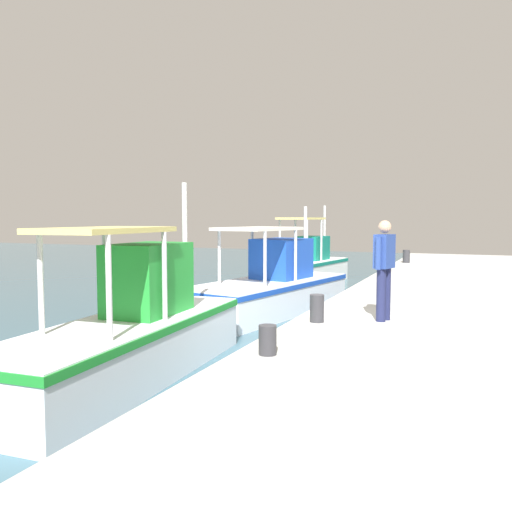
% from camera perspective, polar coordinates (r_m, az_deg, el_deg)
% --- Properties ---
extents(fishing_boat_second, '(5.58, 1.97, 3.26)m').
position_cam_1_polar(fishing_boat_second, '(8.63, -13.77, -8.32)').
color(fishing_boat_second, white).
rests_on(fishing_boat_second, ground).
extents(fishing_boat_third, '(5.89, 3.10, 2.92)m').
position_cam_1_polar(fishing_boat_third, '(14.13, 1.58, -3.51)').
color(fishing_boat_third, white).
rests_on(fishing_boat_third, ground).
extents(fishing_boat_fourth, '(4.98, 2.36, 3.09)m').
position_cam_1_polar(fishing_boat_fourth, '(20.28, 5.59, -1.20)').
color(fishing_boat_fourth, white).
rests_on(fishing_boat_fourth, ground).
extents(fisherman_standing, '(0.57, 0.33, 1.74)m').
position_cam_1_polar(fisherman_standing, '(9.14, 13.99, -1.06)').
color(fisherman_standing, '#1E234C').
rests_on(fisherman_standing, quay_pier).
extents(mooring_bollard_nearest, '(0.24, 0.24, 0.39)m').
position_cam_1_polar(mooring_bollard_nearest, '(6.78, 1.29, -9.27)').
color(mooring_bollard_nearest, '#333338').
rests_on(mooring_bollard_nearest, quay_pier).
extents(mooring_bollard_second, '(0.25, 0.25, 0.47)m').
position_cam_1_polar(mooring_bollard_second, '(8.90, 6.76, -5.77)').
color(mooring_bollard_second, '#333338').
rests_on(mooring_bollard_second, quay_pier).
extents(mooring_bollard_third, '(0.25, 0.25, 0.39)m').
position_cam_1_polar(mooring_bollard_third, '(15.60, 13.84, -1.70)').
color(mooring_bollard_third, '#333338').
rests_on(mooring_bollard_third, quay_pier).
extents(mooring_bollard_fourth, '(0.28, 0.28, 0.51)m').
position_cam_1_polar(mooring_bollard_fourth, '(21.31, 16.30, -0.03)').
color(mooring_bollard_fourth, '#333338').
rests_on(mooring_bollard_fourth, quay_pier).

